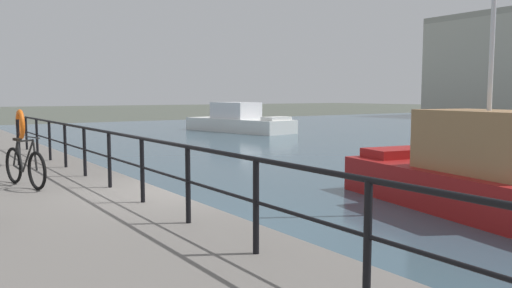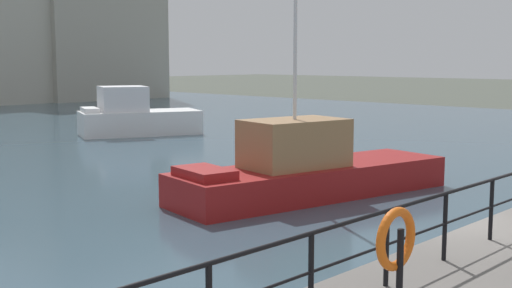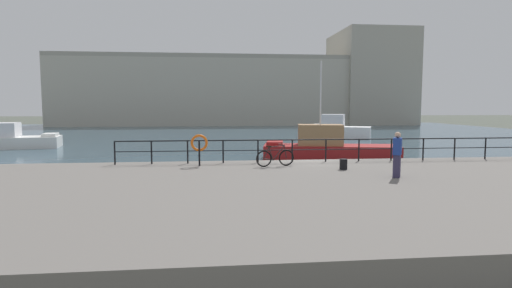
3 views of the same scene
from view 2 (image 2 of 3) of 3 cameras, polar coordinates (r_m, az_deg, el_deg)
ground_plane at (r=13.53m, az=18.06°, el=-9.95°), size 240.00×240.00×0.00m
moored_blue_motorboat at (r=35.32m, az=-10.34°, el=2.32°), size 6.68×4.87×2.55m
moored_small_launch at (r=19.05m, az=4.38°, el=-2.28°), size 8.98×4.02×6.37m
life_ring_stand at (r=7.88m, az=12.00°, el=-8.35°), size 0.75×0.16×1.40m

